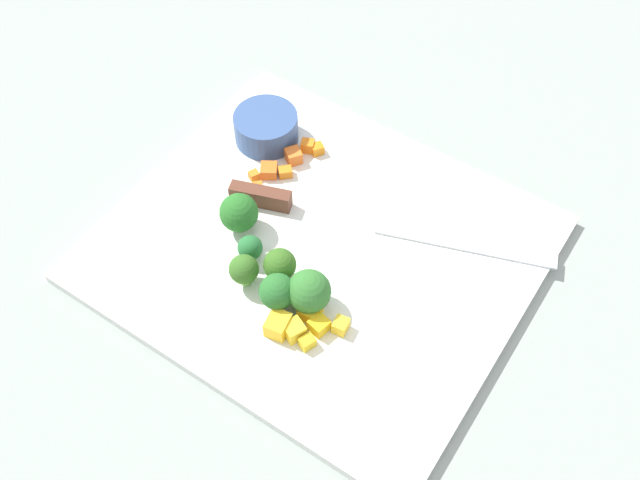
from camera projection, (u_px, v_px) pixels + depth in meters
name	position (u px, v px, depth m)	size (l,w,h in m)	color
ground_plane	(320.00, 252.00, 0.79)	(4.00, 4.00, 0.00)	gray
cutting_board	(320.00, 249.00, 0.78)	(0.42, 0.37, 0.01)	white
prep_bowl	(266.00, 127.00, 0.86)	(0.07, 0.07, 0.03)	#375488
chef_knife	(328.00, 212.00, 0.80)	(0.34, 0.13, 0.02)	silver
carrot_dice_0	(285.00, 172.00, 0.83)	(0.01, 0.01, 0.01)	orange
carrot_dice_1	(269.00, 170.00, 0.83)	(0.02, 0.02, 0.01)	orange
carrot_dice_2	(317.00, 149.00, 0.85)	(0.01, 0.01, 0.01)	orange
carrot_dice_3	(308.00, 146.00, 0.86)	(0.01, 0.01, 0.01)	orange
carrot_dice_4	(254.00, 175.00, 0.83)	(0.01, 0.01, 0.01)	orange
carrot_dice_5	(294.00, 156.00, 0.85)	(0.02, 0.02, 0.02)	orange
carrot_dice_6	(258.00, 188.00, 0.82)	(0.01, 0.01, 0.01)	orange
pepper_dice_0	(310.00, 311.00, 0.72)	(0.02, 0.02, 0.02)	yellow
pepper_dice_1	(278.00, 325.00, 0.71)	(0.02, 0.02, 0.02)	yellow
pepper_dice_2	(319.00, 325.00, 0.71)	(0.02, 0.02, 0.01)	yellow
pepper_dice_3	(307.00, 342.00, 0.71)	(0.01, 0.01, 0.01)	yellow
pepper_dice_4	(341.00, 326.00, 0.72)	(0.02, 0.01, 0.01)	yellow
pepper_dice_5	(294.00, 330.00, 0.71)	(0.02, 0.02, 0.02)	yellow
broccoli_floret_0	(244.00, 270.00, 0.73)	(0.03, 0.03, 0.04)	#7FBE5F
broccoli_floret_1	(280.00, 265.00, 0.74)	(0.03, 0.03, 0.04)	#83C261
broccoli_floret_2	(250.00, 248.00, 0.76)	(0.03, 0.03, 0.03)	#8FBB5F
broccoli_floret_3	(309.00, 292.00, 0.72)	(0.04, 0.04, 0.05)	#80B55F
broccoli_floret_4	(239.00, 213.00, 0.77)	(0.04, 0.04, 0.05)	#81AD5F
broccoli_floret_5	(277.00, 292.00, 0.72)	(0.04, 0.04, 0.04)	#96BB60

